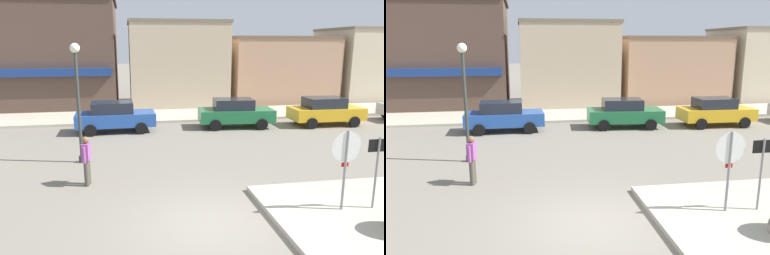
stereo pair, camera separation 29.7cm
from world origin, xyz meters
TOP-DOWN VIEW (x-y plane):
  - ground_plane at (0.00, 0.00)m, footprint 160.00×160.00m
  - kerb_far at (0.00, 14.47)m, footprint 80.00×4.00m
  - stop_sign at (3.44, -0.06)m, footprint 0.82×0.07m
  - one_way_sign at (4.32, -0.11)m, footprint 0.60×0.06m
  - lamp_post at (-3.86, 5.82)m, footprint 0.36×0.36m
  - parked_car_nearest at (-2.72, 10.84)m, footprint 4.05×1.98m
  - parked_car_second at (3.70, 10.81)m, footprint 4.13×2.13m
  - parked_car_third at (8.83, 10.47)m, footprint 4.02×1.91m
  - pedestrian_crossing_near at (-3.41, 3.32)m, footprint 0.28×0.56m
  - building_corner_shop at (-7.44, 20.67)m, footprint 9.70×8.90m
  - building_storefront_left_near at (1.61, 18.82)m, footprint 6.89×5.25m
  - building_storefront_left_mid at (9.73, 19.78)m, footprint 8.17×5.54m
  - building_storefront_right_near at (17.71, 19.94)m, footprint 6.88×6.25m

SIDE VIEW (x-z plane):
  - ground_plane at x=0.00m, z-range 0.00..0.00m
  - kerb_far at x=0.00m, z-range 0.00..0.15m
  - parked_car_nearest at x=-2.72m, z-range 0.03..1.59m
  - parked_car_second at x=3.70m, z-range 0.03..1.59m
  - parked_car_third at x=8.83m, z-range 0.03..1.59m
  - pedestrian_crossing_near at x=-3.41m, z-range 0.06..1.67m
  - one_way_sign at x=4.32m, z-range 0.28..2.38m
  - stop_sign at x=3.44m, z-range 0.37..2.67m
  - building_storefront_left_mid at x=9.73m, z-range 0.00..5.02m
  - building_storefront_right_near at x=17.71m, z-range 0.00..5.71m
  - lamp_post at x=-3.86m, z-range 0.69..5.23m
  - building_storefront_left_near at x=1.61m, z-range 0.00..6.04m
  - building_corner_shop at x=-7.44m, z-range 0.00..7.60m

